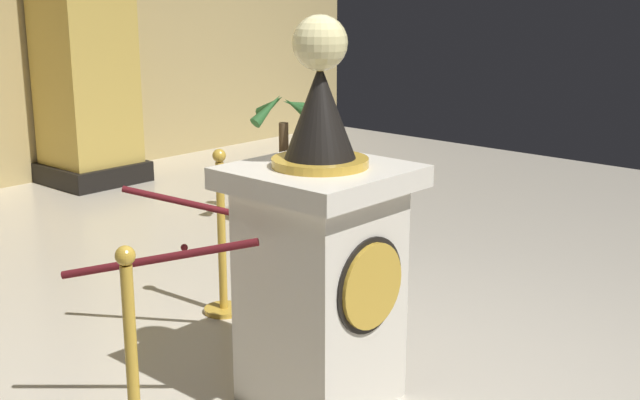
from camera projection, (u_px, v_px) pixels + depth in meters
name	position (u px, v px, depth m)	size (l,w,h in m)	color
pedestal_clock	(321.00, 257.00, 3.91)	(0.74, 0.74, 1.83)	silver
stanchion_near	(222.00, 257.00, 5.06)	(0.24, 0.24, 1.02)	gold
stanchion_far	(134.00, 400.00, 3.36)	(0.24, 0.24, 0.99)	gold
velvet_rope	(184.00, 230.00, 4.10)	(1.27, 1.27, 0.22)	#591419
column_right	(81.00, 10.00, 8.11)	(0.92, 0.92, 3.44)	black
potted_palm_right	(284.00, 185.00, 7.04)	(0.68, 0.67, 1.12)	#4C3828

